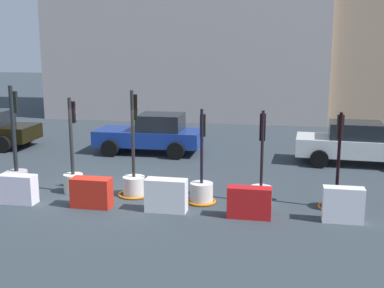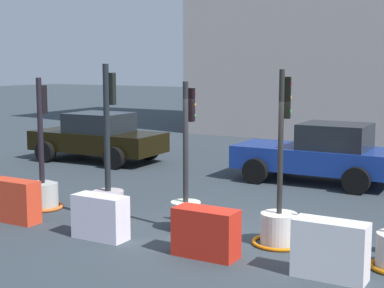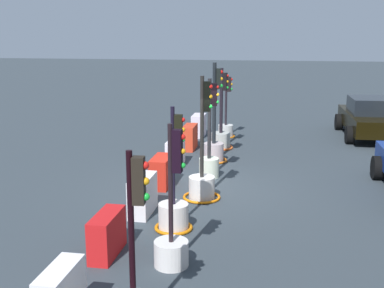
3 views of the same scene
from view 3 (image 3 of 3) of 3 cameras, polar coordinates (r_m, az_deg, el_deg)
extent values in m
plane|color=#313A41|center=(13.06, 1.15, -5.14)|extent=(120.00, 120.00, 0.00)
cylinder|color=silver|center=(19.32, 3.95, 1.54)|extent=(0.59, 0.59, 0.48)
cylinder|color=black|center=(19.12, 4.00, 5.22)|extent=(0.09, 0.09, 2.02)
cube|color=black|center=(19.04, 4.38, 6.98)|extent=(0.15, 0.14, 0.57)
sphere|color=red|center=(19.01, 4.64, 7.54)|extent=(0.10, 0.10, 0.10)
sphere|color=orange|center=(19.03, 4.63, 6.97)|extent=(0.10, 0.10, 0.10)
sphere|color=green|center=(19.05, 4.62, 6.41)|extent=(0.10, 0.10, 0.10)
torus|color=orange|center=(19.37, 3.94, 0.94)|extent=(0.75, 0.75, 0.05)
cylinder|color=#ACB0AA|center=(17.38, 3.37, 0.41)|extent=(0.67, 0.67, 0.57)
cylinder|color=black|center=(17.12, 3.44, 5.07)|extent=(0.12, 0.12, 2.28)
cube|color=black|center=(17.05, 3.89, 7.28)|extent=(0.16, 0.15, 0.61)
sphere|color=red|center=(17.03, 4.17, 7.96)|extent=(0.09, 0.09, 0.09)
sphere|color=orange|center=(17.05, 4.16, 7.28)|extent=(0.09, 0.09, 0.09)
sphere|color=green|center=(17.07, 4.15, 6.60)|extent=(0.09, 0.09, 0.09)
torus|color=orange|center=(17.43, 3.36, -0.38)|extent=(0.88, 0.88, 0.08)
cylinder|color=#B7A6AA|center=(15.63, 2.56, -0.97)|extent=(0.63, 0.63, 0.59)
cylinder|color=black|center=(15.33, 2.62, 4.74)|extent=(0.12, 0.12, 2.55)
cube|color=black|center=(15.20, 3.12, 7.62)|extent=(0.19, 0.15, 0.64)
sphere|color=red|center=(15.17, 3.44, 8.41)|extent=(0.12, 0.12, 0.12)
sphere|color=orange|center=(15.18, 3.43, 7.61)|extent=(0.12, 0.12, 0.12)
sphere|color=green|center=(15.21, 3.42, 6.81)|extent=(0.12, 0.12, 0.12)
torus|color=orange|center=(15.69, 2.55, -1.89)|extent=(0.88, 0.88, 0.07)
cylinder|color=silver|center=(13.93, 2.00, -2.78)|extent=(0.57, 0.57, 0.56)
cylinder|color=black|center=(13.61, 2.05, 2.93)|extent=(0.10, 0.10, 2.26)
cube|color=black|center=(13.47, 2.60, 5.80)|extent=(0.17, 0.18, 0.62)
sphere|color=red|center=(13.42, 2.99, 6.66)|extent=(0.09, 0.09, 0.09)
sphere|color=orange|center=(13.44, 2.98, 5.78)|extent=(0.09, 0.09, 0.09)
sphere|color=green|center=(13.47, 2.97, 4.91)|extent=(0.09, 0.09, 0.09)
cylinder|color=silver|center=(12.17, 1.14, -5.12)|extent=(0.64, 0.64, 0.56)
cylinder|color=black|center=(11.79, 1.18, 1.94)|extent=(0.09, 0.09, 2.49)
cube|color=black|center=(11.62, 1.75, 5.57)|extent=(0.20, 0.19, 0.71)
sphere|color=red|center=(11.56, 2.18, 6.72)|extent=(0.11, 0.11, 0.11)
sphere|color=orange|center=(11.59, 2.17, 5.55)|extent=(0.11, 0.11, 0.11)
sphere|color=green|center=(11.62, 2.16, 4.39)|extent=(0.11, 0.11, 0.11)
torus|color=orange|center=(12.25, 1.14, -6.21)|extent=(0.94, 0.94, 0.06)
cylinder|color=silver|center=(10.34, -2.18, -8.47)|extent=(0.63, 0.63, 0.56)
cylinder|color=black|center=(9.93, -2.24, -1.45)|extent=(0.08, 0.08, 2.05)
cube|color=black|center=(9.78, -1.59, 1.71)|extent=(0.16, 0.17, 0.60)
sphere|color=red|center=(9.72, -1.07, 2.85)|extent=(0.09, 0.09, 0.09)
sphere|color=orange|center=(9.75, -1.07, 1.68)|extent=(0.09, 0.09, 0.09)
sphere|color=green|center=(9.79, -1.06, 0.53)|extent=(0.09, 0.09, 0.09)
torus|color=orange|center=(10.43, -2.17, -9.72)|extent=(0.81, 0.81, 0.07)
cylinder|color=silver|center=(8.85, -2.44, -12.66)|extent=(0.61, 0.61, 0.46)
cylinder|color=black|center=(8.38, -2.53, -4.72)|extent=(0.08, 0.08, 2.11)
cube|color=black|center=(8.20, -1.73, -0.84)|extent=(0.16, 0.17, 0.74)
sphere|color=red|center=(8.14, -1.09, 0.82)|extent=(0.10, 0.10, 0.10)
sphere|color=orange|center=(8.19, -1.08, -0.86)|extent=(0.10, 0.10, 0.10)
sphere|color=green|center=(8.25, -1.07, -2.52)|extent=(0.10, 0.10, 0.10)
cylinder|color=black|center=(6.58, -7.12, -9.73)|extent=(0.09, 0.09, 2.12)
cube|color=black|center=(6.32, -6.26, -4.29)|extent=(0.17, 0.17, 0.63)
sphere|color=red|center=(6.23, -5.49, -2.50)|extent=(0.10, 0.10, 0.10)
sphere|color=orange|center=(6.29, -5.45, -4.35)|extent=(0.10, 0.10, 0.10)
sphere|color=green|center=(6.35, -5.41, -6.16)|extent=(0.10, 0.10, 0.10)
cube|color=silver|center=(19.34, 0.80, 2.17)|extent=(0.99, 0.47, 0.87)
cube|color=red|center=(17.23, -0.27, 0.79)|extent=(1.09, 0.41, 0.85)
cube|color=silver|center=(15.13, -1.97, -1.03)|extent=(1.02, 0.43, 0.80)
cube|color=red|center=(13.11, -3.56, -3.25)|extent=(1.07, 0.48, 0.80)
cube|color=white|center=(11.20, -5.80, -5.97)|extent=(1.09, 0.44, 0.87)
cube|color=red|center=(9.31, -9.89, -10.38)|extent=(1.10, 0.40, 0.80)
cylinder|color=black|center=(14.66, 20.88, -2.62)|extent=(0.67, 0.28, 0.67)
cube|color=black|center=(20.41, 20.08, 2.57)|extent=(4.40, 1.93, 0.63)
cube|color=black|center=(20.23, 20.26, 4.24)|extent=(1.89, 1.65, 0.61)
cylinder|color=black|center=(21.60, 16.79, 2.49)|extent=(0.68, 0.30, 0.67)
cylinder|color=black|center=(18.98, 17.96, 1.03)|extent=(0.68, 0.30, 0.67)
camera|label=1|loc=(16.32, -54.60, 8.33)|focal=45.14mm
camera|label=2|loc=(13.63, -44.81, 5.36)|focal=54.47mm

